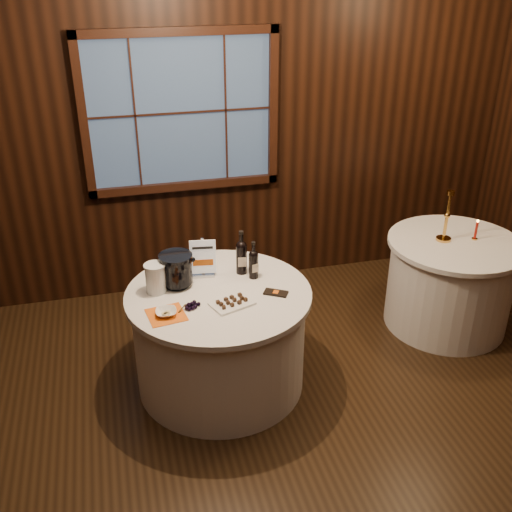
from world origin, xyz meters
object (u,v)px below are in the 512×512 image
object	(u,v)px
chocolate_box	(276,293)
cracker_bowl	(166,312)
grape_bunch	(193,306)
side_table	(449,283)
port_bottle_left	(241,255)
glass_pitcher	(156,278)
chocolate_plate	(232,303)
brass_candlestick	(446,223)
red_candle	(476,232)
ice_bucket	(176,270)
sign_stand	(203,263)
port_bottle_right	(253,262)
main_table	(220,338)

from	to	relation	value
chocolate_box	cracker_bowl	world-z (taller)	cracker_bowl
grape_bunch	side_table	bearing A→B (deg)	12.17
port_bottle_left	glass_pitcher	world-z (taller)	port_bottle_left
port_bottle_left	chocolate_plate	bearing A→B (deg)	-104.43
brass_candlestick	red_candle	world-z (taller)	brass_candlestick
glass_pitcher	brass_candlestick	distance (m)	2.33
brass_candlestick	cracker_bowl	bearing A→B (deg)	-166.43
cracker_bowl	brass_candlestick	world-z (taller)	brass_candlestick
side_table	ice_bucket	xyz separation A→B (m)	(-2.26, -0.14, 0.51)
side_table	chocolate_plate	xyz separation A→B (m)	(-1.95, -0.48, 0.40)
chocolate_plate	chocolate_box	world-z (taller)	chocolate_plate
sign_stand	red_candle	bearing A→B (deg)	9.73
red_candle	glass_pitcher	bearing A→B (deg)	-175.72
chocolate_plate	glass_pitcher	size ratio (longest dim) A/B	1.50
side_table	brass_candlestick	world-z (taller)	brass_candlestick
cracker_bowl	port_bottle_right	bearing A→B (deg)	27.14
side_table	sign_stand	size ratio (longest dim) A/B	3.65
glass_pitcher	cracker_bowl	world-z (taller)	glass_pitcher
main_table	chocolate_box	bearing A→B (deg)	-18.07
side_table	sign_stand	bearing A→B (deg)	-178.51
grape_bunch	port_bottle_right	bearing A→B (deg)	32.67
main_table	port_bottle_right	size ratio (longest dim) A/B	4.57
glass_pitcher	side_table	bearing A→B (deg)	-7.10
ice_bucket	chocolate_box	size ratio (longest dim) A/B	1.49
grape_bunch	cracker_bowl	distance (m)	0.18
ice_bucket	red_candle	size ratio (longest dim) A/B	1.38
chocolate_box	red_candle	world-z (taller)	red_candle
brass_candlestick	red_candle	distance (m)	0.27
port_bottle_left	main_table	bearing A→B (deg)	-126.77
main_table	grape_bunch	size ratio (longest dim) A/B	7.16
port_bottle_right	ice_bucket	world-z (taller)	port_bottle_right
port_bottle_right	chocolate_box	size ratio (longest dim) A/B	1.75
grape_bunch	brass_candlestick	xyz separation A→B (m)	(2.11, 0.52, 0.13)
port_bottle_right	grape_bunch	bearing A→B (deg)	-157.54
main_table	cracker_bowl	bearing A→B (deg)	-151.78
sign_stand	ice_bucket	distance (m)	0.22
main_table	brass_candlestick	bearing A→B (deg)	10.35
main_table	ice_bucket	xyz separation A→B (m)	(-0.26, 0.16, 0.51)
main_table	sign_stand	size ratio (longest dim) A/B	4.33
side_table	port_bottle_right	bearing A→B (deg)	-174.52
main_table	chocolate_plate	xyz separation A→B (m)	(0.05, -0.18, 0.40)
main_table	glass_pitcher	bearing A→B (deg)	165.42
grape_bunch	brass_candlestick	world-z (taller)	brass_candlestick
port_bottle_left	cracker_bowl	bearing A→B (deg)	-137.23
grape_bunch	brass_candlestick	size ratio (longest dim) A/B	0.42
sign_stand	chocolate_plate	size ratio (longest dim) A/B	0.94
sign_stand	grape_bunch	distance (m)	0.45
ice_bucket	grape_bunch	world-z (taller)	ice_bucket
sign_stand	ice_bucket	bearing A→B (deg)	-147.70
sign_stand	chocolate_plate	distance (m)	0.45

